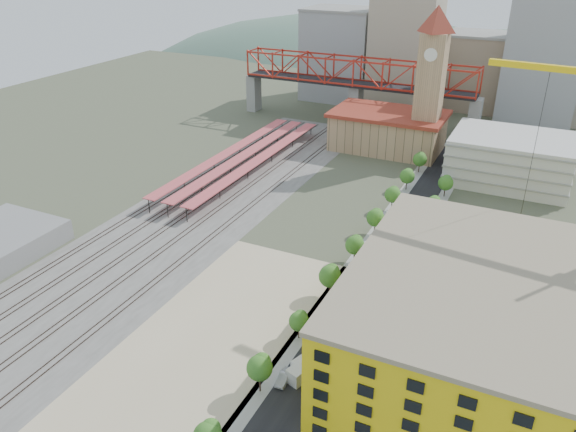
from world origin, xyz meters
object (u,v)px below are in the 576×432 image
at_px(site_trailer_b, 316,358).
at_px(site_trailer_d, 367,279).
at_px(construction_building, 489,327).
at_px(site_trailer_c, 342,317).
at_px(clock_tower, 432,70).
at_px(site_trailer_a, 310,365).

xyz_separation_m(site_trailer_b, site_trailer_d, (0.00, 27.40, 0.02)).
distance_m(construction_building, site_trailer_c, 27.40).
height_order(clock_tower, site_trailer_b, clock_tower).
bearing_deg(site_trailer_a, clock_tower, 112.44).
relative_size(construction_building, site_trailer_c, 5.69).
relative_size(clock_tower, site_trailer_c, 5.85).
bearing_deg(site_trailer_b, site_trailer_a, -70.10).
bearing_deg(construction_building, site_trailer_b, -158.76).
bearing_deg(site_trailer_b, clock_tower, 114.05).
bearing_deg(site_trailer_a, site_trailer_c, 108.36).
distance_m(site_trailer_a, site_trailer_b, 2.17).
xyz_separation_m(clock_tower, site_trailer_d, (8.00, -82.70, -27.37)).
height_order(clock_tower, site_trailer_c, clock_tower).
distance_m(clock_tower, construction_building, 107.36).
bearing_deg(site_trailer_d, clock_tower, 96.65).
bearing_deg(site_trailer_c, construction_building, -21.50).
relative_size(clock_tower, site_trailer_a, 5.40).
height_order(site_trailer_a, site_trailer_d, site_trailer_d).
bearing_deg(site_trailer_c, site_trailer_b, -105.41).
xyz_separation_m(clock_tower, site_trailer_c, (8.00, -97.22, -27.48)).
height_order(construction_building, site_trailer_b, construction_building).
xyz_separation_m(construction_building, site_trailer_b, (-26.00, -10.11, -8.10)).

